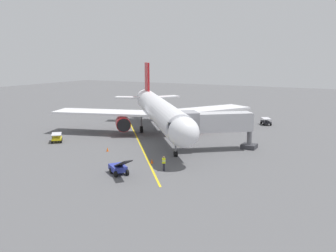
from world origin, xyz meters
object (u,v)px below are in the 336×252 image
object	(u,v)px
airplane	(159,111)
safety_cone_nose_right	(107,149)
ground_crew_marshaller	(164,163)
safety_cone_nose_left	(152,161)
jet_bridge	(211,123)
baggage_cart_near_nose	(57,138)
baggage_cart_portside	(266,121)
belt_loader_starboard_side	(119,168)

from	to	relation	value
airplane	safety_cone_nose_right	distance (m)	13.33
safety_cone_nose_right	ground_crew_marshaller	bearing A→B (deg)	159.47
safety_cone_nose_left	jet_bridge	bearing A→B (deg)	-111.07
jet_bridge	baggage_cart_near_nose	xyz separation A→B (m)	(22.22, 6.36, -3.11)
airplane	baggage_cart_portside	size ratio (longest dim) A/B	11.54
ground_crew_marshaller	airplane	bearing A→B (deg)	-58.53
baggage_cart_portside	belt_loader_starboard_side	xyz separation A→B (m)	(6.32, 38.22, 0.06)
belt_loader_starboard_side	safety_cone_nose_left	size ratio (longest dim) A/B	8.07
belt_loader_starboard_side	safety_cone_nose_left	bearing A→B (deg)	-100.32
baggage_cart_near_nose	baggage_cart_portside	xyz separation A→B (m)	(-23.91, -29.71, 0.00)
airplane	jet_bridge	world-z (taller)	airplane
jet_bridge	baggage_cart_portside	bearing A→B (deg)	-94.13
baggage_cart_portside	safety_cone_nose_left	bearing A→B (deg)	80.76
ground_crew_marshaller	safety_cone_nose_right	size ratio (longest dim) A/B	3.11
airplane	safety_cone_nose_left	distance (m)	17.15
airplane	jet_bridge	bearing A→B (deg)	154.23
airplane	ground_crew_marshaller	bearing A→B (deg)	121.47
ground_crew_marshaller	baggage_cart_near_nose	size ratio (longest dim) A/B	0.60
jet_bridge	ground_crew_marshaller	xyz separation A→B (m)	(0.89, 11.50, -2.88)
airplane	belt_loader_starboard_side	world-z (taller)	airplane
airplane	safety_cone_nose_left	xyz separation A→B (m)	(-7.59, 14.92, -3.73)
jet_bridge	safety_cone_nose_right	xyz separation A→B (m)	(11.96, 7.35, -3.49)
ground_crew_marshaller	belt_loader_starboard_side	size ratio (longest dim) A/B	0.39
jet_bridge	safety_cone_nose_left	xyz separation A→B (m)	(3.66, 9.49, -3.49)
airplane	belt_loader_starboard_side	xyz separation A→B (m)	(-6.61, 20.31, -3.29)
ground_crew_marshaller	baggage_cart_portside	distance (m)	34.93
ground_crew_marshaller	baggage_cart_near_nose	distance (m)	21.94
baggage_cart_portside	safety_cone_nose_right	world-z (taller)	baggage_cart_portside
airplane	ground_crew_marshaller	distance (m)	20.09
ground_crew_marshaller	safety_cone_nose_right	bearing A→B (deg)	-20.53
baggage_cart_near_nose	belt_loader_starboard_side	world-z (taller)	belt_loader_starboard_side
jet_bridge	safety_cone_nose_left	distance (m)	10.75
safety_cone_nose_right	jet_bridge	bearing A→B (deg)	-148.45
airplane	baggage_cart_near_nose	bearing A→B (deg)	47.07
airplane	baggage_cart_portside	bearing A→B (deg)	-125.84
baggage_cart_near_nose	safety_cone_nose_left	size ratio (longest dim) A/B	5.21
airplane	belt_loader_starboard_side	bearing A→B (deg)	108.03
ground_crew_marshaller	belt_loader_starboard_side	distance (m)	5.05
baggage_cart_near_nose	belt_loader_starboard_side	distance (m)	19.54
baggage_cart_portside	safety_cone_nose_right	bearing A→B (deg)	66.02
ground_crew_marshaller	jet_bridge	bearing A→B (deg)	-94.43
safety_cone_nose_left	safety_cone_nose_right	world-z (taller)	same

